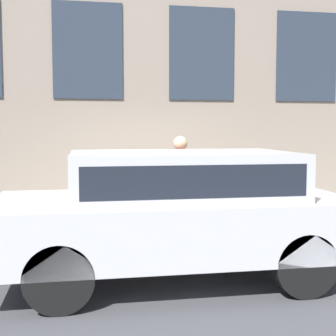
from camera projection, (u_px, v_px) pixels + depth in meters
name	position (u px, v px, depth m)	size (l,w,h in m)	color
ground_plane	(165.00, 251.00, 7.40)	(80.00, 80.00, 0.00)	#47474C
sidewalk	(155.00, 231.00, 8.53)	(2.31, 60.00, 0.15)	#9E9B93
fire_hydrant	(155.00, 208.00, 7.94)	(0.37, 0.48, 0.85)	#2D7260
person	(180.00, 172.00, 8.54)	(0.40, 0.26, 1.65)	#726651
parked_truck_silver_near	(176.00, 206.00, 5.89)	(1.94, 4.41, 1.63)	black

